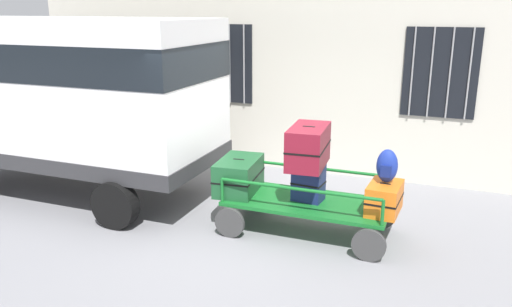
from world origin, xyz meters
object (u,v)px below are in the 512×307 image
Objects in this scene: suitcase_midleft_middle at (308,146)px; suitcase_center_bottom at (384,198)px; suitcase_midleft_bottom at (308,182)px; backpack at (387,166)px; van at (66,89)px; luggage_cart at (307,207)px; suitcase_left_bottom at (239,175)px.

suitcase_center_bottom is at bearing 0.03° from suitcase_midleft_middle.
backpack is (1.04, -0.01, 0.36)m from suitcase_midleft_bottom.
suitcase_midleft_middle is 1.05m from backpack.
van is 2.15× the size of luggage_cart.
suitcase_left_bottom is 1.04m from suitcase_midleft_bottom.
backpack is (1.04, 0.02, 0.71)m from luggage_cart.
suitcase_left_bottom is (-1.04, 0.02, 0.33)m from luggage_cart.
van is at bearing 177.04° from suitcase_midleft_middle.
van reaches higher than suitcase_midleft_bottom.
suitcase_midleft_bottom is (0.00, 0.03, 0.35)m from luggage_cart.
van is 5.35m from suitcase_center_bottom.
backpack is (-0.00, 0.05, 0.42)m from suitcase_center_bottom.
van is 3.32m from suitcase_left_bottom.
luggage_cart is at bearing 90.00° from suitcase_midleft_middle.
van is at bearing 177.00° from suitcase_left_bottom.
suitcase_left_bottom is 1.04× the size of suitcase_midleft_middle.
luggage_cart is at bearing -1.12° from suitcase_left_bottom.
suitcase_left_bottom is at bearing -3.00° from van.
luggage_cart is at bearing -2.53° from van.
suitcase_midleft_bottom is at bearing 176.53° from suitcase_center_bottom.
suitcase_center_bottom is (1.04, -0.06, -0.06)m from suitcase_midleft_bottom.
backpack reaches higher than luggage_cart.
suitcase_midleft_middle is at bearing -179.97° from suitcase_center_bottom.
backpack is at bearing 2.93° from suitcase_midleft_middle.
van is 4.41m from luggage_cart.
suitcase_midleft_middle is (4.19, -0.22, -0.51)m from van.
van is at bearing 178.21° from backpack.
backpack is (5.22, -0.16, -0.68)m from van.
suitcase_midleft_bottom is 0.54m from suitcase_midleft_middle.
van reaches higher than suitcase_midleft_middle.
suitcase_midleft_middle is at bearing -2.84° from suitcase_left_bottom.
luggage_cart is 3.58× the size of suitcase_center_bottom.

